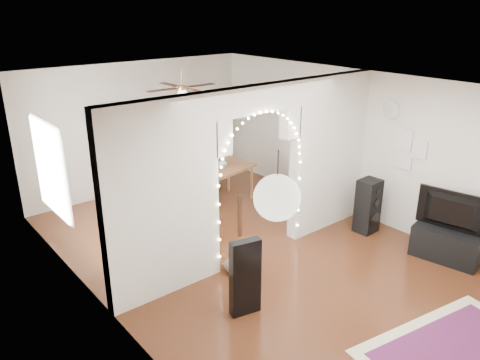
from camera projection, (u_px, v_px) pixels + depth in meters
floor at (256, 252)px, 7.57m from camera, size 7.50×7.50×0.00m
ceiling at (258, 85)px, 6.61m from camera, size 5.00×7.50×0.02m
wall_back at (139, 127)px, 9.80m from camera, size 5.00×0.02×2.70m
wall_left at (100, 219)px, 5.60m from camera, size 0.02×7.50×2.70m
wall_right at (359, 145)px, 8.57m from camera, size 0.02×7.50×2.70m
divider_wall at (257, 169)px, 7.06m from camera, size 5.00×0.20×2.70m
fairy_lights at (263, 164)px, 6.92m from camera, size 1.64×0.04×1.60m
window at (50, 169)px, 6.87m from camera, size 0.04×1.20×1.40m
wall_clock at (391, 110)px, 7.86m from camera, size 0.03×0.31×0.31m
picture_frames at (408, 149)px, 7.79m from camera, size 0.02×0.50×0.70m
paper_lantern at (277, 198)px, 3.91m from camera, size 0.40×0.40×0.40m
ceiling_fan at (182, 88)px, 8.16m from camera, size 1.10×1.10×0.30m
guitar_case at (245, 277)px, 5.92m from camera, size 0.42×0.22×1.04m
acoustic_guitar at (240, 243)px, 6.90m from camera, size 0.44×0.21×1.04m
tabby_cat at (233, 266)px, 6.92m from camera, size 0.24×0.49×0.32m
floor_speaker at (368, 206)px, 8.12m from camera, size 0.39×0.35×0.96m
media_console at (445, 245)px, 7.27m from camera, size 0.58×1.06×0.50m
tv at (451, 213)px, 7.07m from camera, size 0.35×1.08×0.62m
bookcase at (160, 159)px, 9.72m from camera, size 1.45×0.37×1.49m
dining_table at (223, 170)px, 9.25m from camera, size 1.31×0.98×0.76m
flower_vase at (222, 162)px, 9.19m from camera, size 0.21×0.21×0.19m
dining_chair_left at (151, 232)px, 7.65m from camera, size 0.64×0.66×0.54m
dining_chair_right at (198, 184)px, 9.86m from camera, size 0.61×0.62×0.43m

